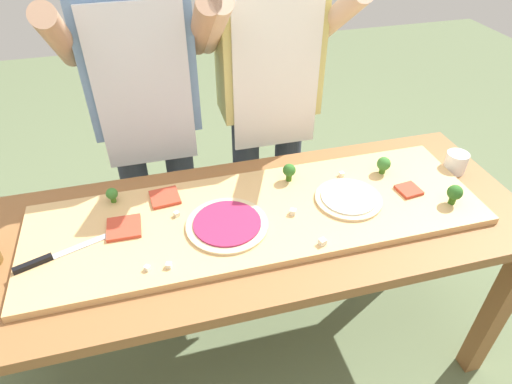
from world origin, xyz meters
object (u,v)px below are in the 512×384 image
(prep_table, at_px, (256,242))
(cheese_crumble_e, at_px, (169,265))
(cheese_crumble_f, at_px, (342,174))
(cheese_crumble_d, at_px, (177,214))
(cheese_crumble_b, at_px, (293,212))
(pizza_slice_center, at_px, (165,197))
(cook_left, at_px, (146,102))
(chefs_knife, at_px, (48,258))
(cook_right, at_px, (269,88))
(pizza_whole_white_garlic, at_px, (349,198))
(broccoli_floret_back_mid, at_px, (289,171))
(broccoli_floret_back_right, at_px, (112,194))
(cheese_crumble_a, at_px, (147,268))
(broccoli_floret_back_left, at_px, (455,193))
(broccoli_floret_center_right, at_px, (384,164))
(flour_cup, at_px, (455,163))
(cheese_crumble_c, at_px, (322,242))
(pizza_slice_far_right, at_px, (409,190))
(pizza_slice_near_left, at_px, (124,228))
(pizza_whole_beet_magenta, at_px, (227,224))

(prep_table, xyz_separation_m, cheese_crumble_e, (-0.31, -0.16, 0.14))
(prep_table, relative_size, cheese_crumble_f, 114.35)
(prep_table, relative_size, cheese_crumble_d, 114.77)
(cheese_crumble_b, bearing_deg, pizza_slice_center, 154.62)
(cheese_crumble_f, distance_m, cook_left, 0.80)
(chefs_knife, relative_size, cook_right, 0.16)
(pizza_slice_center, relative_size, cheese_crumble_d, 5.95)
(pizza_whole_white_garlic, relative_size, broccoli_floret_back_mid, 3.35)
(broccoli_floret_back_right, height_order, cheese_crumble_a, broccoli_floret_back_right)
(cheese_crumble_e, xyz_separation_m, cook_left, (0.00, 0.70, 0.18))
(chefs_knife, height_order, broccoli_floret_back_left, broccoli_floret_back_left)
(broccoli_floret_back_mid, bearing_deg, cook_right, 85.19)
(broccoli_floret_center_right, height_order, flour_cup, broccoli_floret_center_right)
(cheese_crumble_c, bearing_deg, broccoli_floret_back_right, 148.57)
(chefs_knife, xyz_separation_m, cheese_crumble_b, (0.77, 0.01, 0.00))
(cheese_crumble_a, height_order, cook_left, cook_left)
(pizza_whole_white_garlic, xyz_separation_m, cheese_crumble_d, (-0.59, 0.07, 0.00))
(chefs_knife, bearing_deg, broccoli_floret_back_right, 50.68)
(pizza_slice_far_right, relative_size, broccoli_floret_center_right, 1.14)
(prep_table, height_order, broccoli_floret_back_mid, broccoli_floret_back_mid)
(pizza_slice_center, relative_size, broccoli_floret_back_left, 1.34)
(broccoli_floret_center_right, distance_m, cheese_crumble_e, 0.87)
(pizza_slice_far_right, xyz_separation_m, pizza_slice_center, (-0.84, 0.18, 0.00))
(broccoli_floret_back_right, xyz_separation_m, cook_right, (0.66, 0.35, 0.15))
(pizza_slice_center, xyz_separation_m, broccoli_floret_back_mid, (0.45, -0.01, 0.04))
(cheese_crumble_c, height_order, cheese_crumble_f, cheese_crumble_c)
(cheese_crumble_d, distance_m, cook_right, 0.68)
(pizza_slice_near_left, xyz_separation_m, cheese_crumble_b, (0.55, -0.07, 0.00))
(cheese_crumble_b, distance_m, cook_right, 0.60)
(pizza_slice_far_right, relative_size, cheese_crumble_c, 3.85)
(cheese_crumble_d, bearing_deg, pizza_whole_beet_magenta, -30.89)
(pizza_whole_beet_magenta, bearing_deg, broccoli_floret_back_mid, 34.48)
(cheese_crumble_d, distance_m, cheese_crumble_e, 0.23)
(broccoli_floret_center_right, height_order, cheese_crumble_b, broccoli_floret_center_right)
(cheese_crumble_f, relative_size, cook_left, 0.01)
(broccoli_floret_back_right, height_order, flour_cup, same)
(broccoli_floret_back_right, xyz_separation_m, cheese_crumble_f, (0.82, -0.06, -0.02))
(broccoli_floret_back_right, relative_size, cheese_crumble_a, 3.84)
(cheese_crumble_a, xyz_separation_m, cheese_crumble_f, (0.73, 0.28, 0.00))
(cheese_crumble_c, bearing_deg, cheese_crumble_b, 104.94)
(broccoli_floret_center_right, xyz_separation_m, cheese_crumble_e, (-0.82, -0.27, -0.03))
(pizza_slice_center, height_order, broccoli_floret_back_left, broccoli_floret_back_left)
(cheese_crumble_b, bearing_deg, cook_left, 126.36)
(pizza_whole_white_garlic, distance_m, cook_right, 0.59)
(broccoli_floret_back_right, bearing_deg, pizza_slice_center, -9.51)
(cheese_crumble_f, bearing_deg, prep_table, -160.38)
(pizza_slice_near_left, xyz_separation_m, cook_right, (0.62, 0.50, 0.18))
(cheese_crumble_d, bearing_deg, cheese_crumble_f, 6.36)
(prep_table, xyz_separation_m, flour_cup, (0.81, 0.08, 0.14))
(pizza_slice_far_right, bearing_deg, pizza_slice_near_left, 176.69)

